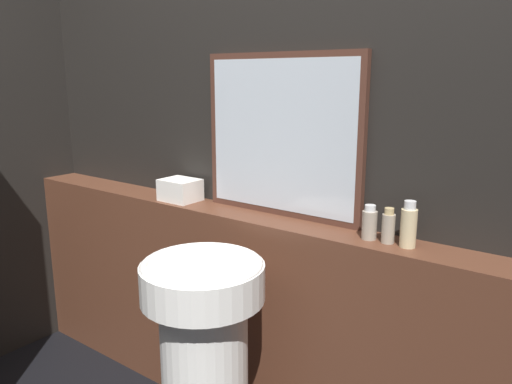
% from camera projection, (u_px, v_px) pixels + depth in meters
% --- Properties ---
extents(wall_back, '(8.00, 0.06, 2.50)m').
position_uv_depth(wall_back, '(279.00, 138.00, 2.06)').
color(wall_back, black).
rests_on(wall_back, ground_plane).
extents(vanity_counter, '(2.88, 0.19, 0.94)m').
position_uv_depth(vanity_counter, '(260.00, 323.00, 2.13)').
color(vanity_counter, '#512D1E').
rests_on(vanity_counter, ground_plane).
extents(pedestal_sink, '(0.43, 0.43, 0.89)m').
position_uv_depth(pedestal_sink, '(205.00, 363.00, 1.79)').
color(pedestal_sink, white).
rests_on(pedestal_sink, ground_plane).
extents(mirror, '(0.72, 0.03, 0.65)m').
position_uv_depth(mirror, '(281.00, 136.00, 1.99)').
color(mirror, '#47281E').
rests_on(mirror, vanity_counter).
extents(towel_stack, '(0.17, 0.14, 0.10)m').
position_uv_depth(towel_stack, '(180.00, 190.00, 2.28)').
color(towel_stack, silver).
rests_on(towel_stack, vanity_counter).
extents(shampoo_bottle, '(0.05, 0.05, 0.12)m').
position_uv_depth(shampoo_bottle, '(369.00, 223.00, 1.74)').
color(shampoo_bottle, gray).
rests_on(shampoo_bottle, vanity_counter).
extents(conditioner_bottle, '(0.04, 0.04, 0.12)m').
position_uv_depth(conditioner_bottle, '(388.00, 227.00, 1.70)').
color(conditioner_bottle, gray).
rests_on(conditioner_bottle, vanity_counter).
extents(lotion_bottle, '(0.05, 0.05, 0.16)m').
position_uv_depth(lotion_bottle, '(409.00, 226.00, 1.65)').
color(lotion_bottle, '#C6B284').
rests_on(lotion_bottle, vanity_counter).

